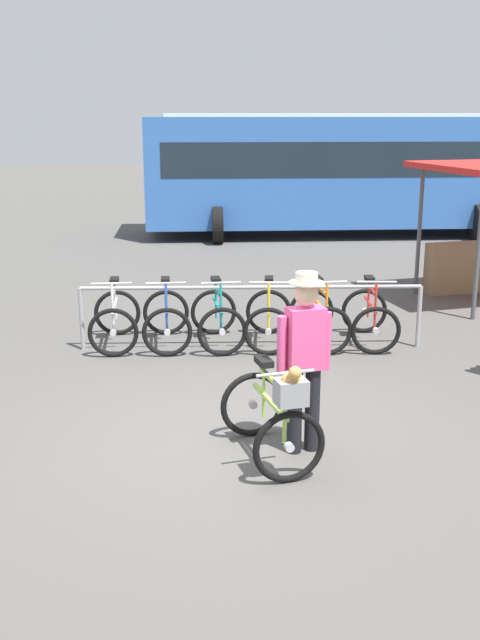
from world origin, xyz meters
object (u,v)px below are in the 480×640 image
(racked_bike_white, at_px, (115,320))
(racked_bike_blue, at_px, (167,319))
(racked_bike_red, at_px, (370,318))
(person_with_featured_bike, at_px, (305,355))
(bus_distant, at_px, (341,167))
(racked_bike_yellow, at_px, (269,319))
(racked_bike_orange, at_px, (319,318))
(featured_bicycle, at_px, (274,414))
(racked_bike_teal, at_px, (218,319))

(racked_bike_white, distance_m, racked_bike_blue, 0.70)
(racked_bike_red, distance_m, person_with_featured_bike, 3.68)
(bus_distant, bearing_deg, racked_bike_blue, -115.76)
(racked_bike_blue, relative_size, racked_bike_yellow, 0.92)
(person_with_featured_bike, bearing_deg, racked_bike_orange, 76.18)
(racked_bike_white, distance_m, bus_distant, 10.83)
(racked_bike_red, bearing_deg, featured_bicycle, -117.33)
(featured_bicycle, bearing_deg, racked_bike_white, 113.72)
(racked_bike_blue, xyz_separation_m, racked_bike_red, (2.79, -0.19, 0.00))
(racked_bike_white, bearing_deg, bus_distant, 60.77)
(racked_bike_teal, bearing_deg, person_with_featured_bike, -80.55)
(racked_bike_teal, relative_size, featured_bicycle, 0.90)
(racked_bike_blue, bearing_deg, person_with_featured_bike, -69.99)
(racked_bike_orange, height_order, bus_distant, bus_distant)
(racked_bike_orange, bearing_deg, racked_bike_yellow, 176.08)
(racked_bike_orange, bearing_deg, racked_bike_red, -3.92)
(racked_bike_white, xyz_separation_m, racked_bike_teal, (1.40, -0.10, 0.00))
(racked_bike_orange, height_order, person_with_featured_bike, person_with_featured_bike)
(racked_bike_blue, bearing_deg, racked_bike_teal, -3.92)
(racked_bike_orange, xyz_separation_m, featured_bicycle, (-1.13, -3.59, 0.12))
(racked_bike_white, relative_size, racked_bike_teal, 0.97)
(racked_bike_yellow, relative_size, bus_distant, 0.12)
(racked_bike_red, relative_size, bus_distant, 0.12)
(racked_bike_yellow, bearing_deg, racked_bike_orange, -3.92)
(racked_bike_white, height_order, featured_bicycle, featured_bicycle)
(racked_bike_teal, height_order, bus_distant, bus_distant)
(racked_bike_yellow, relative_size, racked_bike_orange, 1.07)
(racked_bike_teal, height_order, person_with_featured_bike, person_with_featured_bike)
(racked_bike_teal, xyz_separation_m, bus_distant, (3.85, 9.47, 1.37))
(racked_bike_blue, height_order, person_with_featured_bike, person_with_featured_bike)
(racked_bike_orange, xyz_separation_m, bus_distant, (2.45, 9.57, 1.37))
(featured_bicycle, distance_m, person_with_featured_bike, 0.61)
(racked_bike_blue, height_order, racked_bike_teal, same)
(racked_bike_white, xyz_separation_m, racked_bike_orange, (2.79, -0.19, 0.00))
(racked_bike_orange, relative_size, featured_bicycle, 0.89)
(racked_bike_orange, xyz_separation_m, racked_bike_red, (0.70, -0.05, 0.00))
(racked_bike_blue, bearing_deg, racked_bike_yellow, -3.92)
(racked_bike_white, bearing_deg, racked_bike_red, -3.92)
(racked_bike_teal, bearing_deg, racked_bike_yellow, -3.92)
(racked_bike_teal, bearing_deg, racked_bike_orange, -3.92)
(racked_bike_blue, xyz_separation_m, racked_bike_orange, (2.10, -0.14, -0.00))
(bus_distant, bearing_deg, person_with_featured_bike, -104.23)
(racked_bike_blue, relative_size, racked_bike_red, 0.93)
(racked_bike_teal, bearing_deg, racked_bike_red, -3.92)
(racked_bike_blue, distance_m, bus_distant, 10.55)
(racked_bike_blue, xyz_separation_m, racked_bike_teal, (0.70, -0.05, 0.00))
(racked_bike_yellow, height_order, racked_bike_orange, same)
(racked_bike_yellow, distance_m, bus_distant, 10.12)
(racked_bike_white, bearing_deg, featured_bicycle, -66.28)
(racked_bike_yellow, height_order, racked_bike_red, same)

